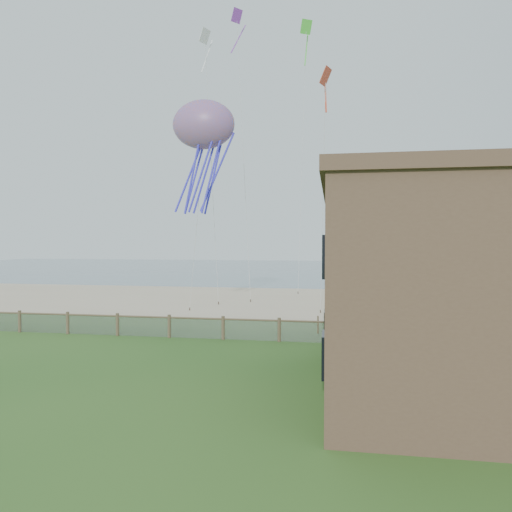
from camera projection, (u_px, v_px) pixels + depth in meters
The scene contains 11 objects.
ground at pixel (188, 372), 18.33m from camera, with size 160.00×160.00×0.00m, color #2B581E.
sand_beach at pixel (266, 300), 40.02m from camera, with size 72.00×20.00×0.02m, color #C3AE8D.
ocean at pixel (300, 269), 83.40m from camera, with size 160.00×68.00×0.02m, color slate.
chainlink_fence at pixel (223, 329), 24.22m from camera, with size 36.20×0.20×1.25m, color #473C28, non-canonical shape.
motel_deck at pixel (491, 349), 21.13m from camera, with size 15.00×2.00×0.50m, color brown.
picnic_table at pixel (366, 341), 22.04m from camera, with size 2.05×1.55×0.87m, color brown, non-canonical shape.
octopus_kite at pixel (204, 155), 30.56m from camera, with size 3.87×2.73×7.98m, color orange, non-canonical shape.
kite_white at pixel (205, 47), 32.81m from camera, with size 0.99×0.70×2.50m, color white, non-canonical shape.
kite_purple at pixel (237, 29), 34.28m from camera, with size 0.98×0.70×2.96m, color purple, non-canonical shape.
kite_red at pixel (326, 88), 28.53m from camera, with size 1.10×0.70×2.49m, color #C03C22, non-canonical shape.
kite_green at pixel (306, 39), 39.88m from camera, with size 1.17×0.70×3.32m, color green, non-canonical shape.
Camera 1 is at (5.66, -17.46, 5.30)m, focal length 32.00 mm.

